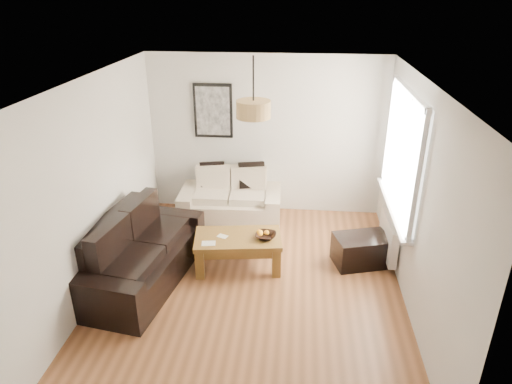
# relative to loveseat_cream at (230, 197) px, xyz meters

# --- Properties ---
(floor) EXTENTS (4.50, 4.50, 0.00)m
(floor) POSITION_rel_loveseat_cream_xyz_m (0.53, -1.78, -0.40)
(floor) COLOR brown
(floor) RESTS_ON ground
(ceiling) EXTENTS (3.80, 4.50, 0.00)m
(ceiling) POSITION_rel_loveseat_cream_xyz_m (0.53, -1.78, 2.20)
(ceiling) COLOR white
(ceiling) RESTS_ON floor
(wall_back) EXTENTS (3.80, 0.04, 2.60)m
(wall_back) POSITION_rel_loveseat_cream_xyz_m (0.53, 0.47, 0.90)
(wall_back) COLOR silver
(wall_back) RESTS_ON floor
(wall_front) EXTENTS (3.80, 0.04, 2.60)m
(wall_front) POSITION_rel_loveseat_cream_xyz_m (0.53, -4.03, 0.90)
(wall_front) COLOR silver
(wall_front) RESTS_ON floor
(wall_left) EXTENTS (0.04, 4.50, 2.60)m
(wall_left) POSITION_rel_loveseat_cream_xyz_m (-1.37, -1.78, 0.90)
(wall_left) COLOR silver
(wall_left) RESTS_ON floor
(wall_right) EXTENTS (0.04, 4.50, 2.60)m
(wall_right) POSITION_rel_loveseat_cream_xyz_m (2.43, -1.78, 0.90)
(wall_right) COLOR silver
(wall_right) RESTS_ON floor
(window_bay) EXTENTS (0.14, 1.90, 1.60)m
(window_bay) POSITION_rel_loveseat_cream_xyz_m (2.39, -0.98, 1.20)
(window_bay) COLOR white
(window_bay) RESTS_ON wall_right
(radiator) EXTENTS (0.10, 0.90, 0.52)m
(radiator) POSITION_rel_loveseat_cream_xyz_m (2.35, -0.98, -0.02)
(radiator) COLOR white
(radiator) RESTS_ON wall_right
(poster) EXTENTS (0.62, 0.04, 0.87)m
(poster) POSITION_rel_loveseat_cream_xyz_m (-0.32, 0.44, 1.30)
(poster) COLOR black
(poster) RESTS_ON wall_back
(pendant_shade) EXTENTS (0.40, 0.40, 0.20)m
(pendant_shade) POSITION_rel_loveseat_cream_xyz_m (0.53, -1.48, 1.83)
(pendant_shade) COLOR tan
(pendant_shade) RESTS_ON ceiling
(loveseat_cream) EXTENTS (1.65, 0.94, 0.80)m
(loveseat_cream) POSITION_rel_loveseat_cream_xyz_m (0.00, 0.00, 0.00)
(loveseat_cream) COLOR #B8A794
(loveseat_cream) RESTS_ON floor
(sofa_leather) EXTENTS (1.29, 2.15, 0.87)m
(sofa_leather) POSITION_rel_loveseat_cream_xyz_m (-0.90, -1.78, 0.04)
(sofa_leather) COLOR black
(sofa_leather) RESTS_ON floor
(coffee_table) EXTENTS (1.22, 0.78, 0.47)m
(coffee_table) POSITION_rel_loveseat_cream_xyz_m (0.31, -1.37, -0.17)
(coffee_table) COLOR brown
(coffee_table) RESTS_ON floor
(ottoman) EXTENTS (0.83, 0.65, 0.42)m
(ottoman) POSITION_rel_loveseat_cream_xyz_m (1.98, -1.12, -0.19)
(ottoman) COLOR black
(ottoman) RESTS_ON floor
(cushion_left) EXTENTS (0.42, 0.22, 0.40)m
(cushion_left) POSITION_rel_loveseat_cream_xyz_m (-0.32, 0.20, 0.31)
(cushion_left) COLOR black
(cushion_left) RESTS_ON loveseat_cream
(cushion_right) EXTENTS (0.44, 0.22, 0.42)m
(cushion_right) POSITION_rel_loveseat_cream_xyz_m (0.32, 0.20, 0.32)
(cushion_right) COLOR black
(cushion_right) RESTS_ON loveseat_cream
(fruit_bowl) EXTENTS (0.31, 0.31, 0.07)m
(fruit_bowl) POSITION_rel_loveseat_cream_xyz_m (0.68, -1.37, 0.10)
(fruit_bowl) COLOR black
(fruit_bowl) RESTS_ON coffee_table
(orange_a) EXTENTS (0.11, 0.11, 0.09)m
(orange_a) POSITION_rel_loveseat_cream_xyz_m (0.60, -1.31, 0.11)
(orange_a) COLOR #FF9D15
(orange_a) RESTS_ON fruit_bowl
(orange_b) EXTENTS (0.08, 0.08, 0.07)m
(orange_b) POSITION_rel_loveseat_cream_xyz_m (0.69, -1.29, 0.11)
(orange_b) COLOR #FF9E15
(orange_b) RESTS_ON fruit_bowl
(orange_c) EXTENTS (0.08, 0.08, 0.06)m
(orange_c) POSITION_rel_loveseat_cream_xyz_m (0.59, -1.27, 0.11)
(orange_c) COLOR #F34D14
(orange_c) RESTS_ON fruit_bowl
(papers) EXTENTS (0.19, 0.15, 0.01)m
(papers) POSITION_rel_loveseat_cream_xyz_m (-0.05, -1.58, 0.07)
(papers) COLOR silver
(papers) RESTS_ON coffee_table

